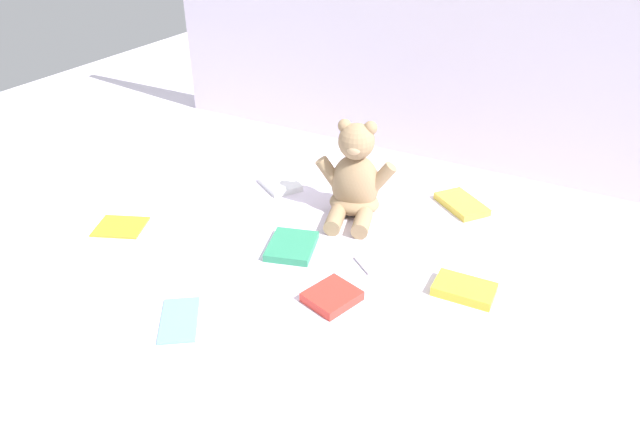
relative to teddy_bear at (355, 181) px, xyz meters
name	(u,v)px	position (x,y,z in m)	size (l,w,h in m)	color
ground_plane	(342,232)	(0.01, -0.09, -0.09)	(3.20, 3.20, 0.00)	silver
backdrop_drape	(429,30)	(0.01, 0.41, 0.27)	(1.66, 0.03, 0.73)	silver
teddy_bear	(355,181)	(0.00, 0.00, 0.00)	(0.20, 0.20, 0.24)	#9E7F5B
book_case_0	(120,226)	(-0.46, -0.33, -0.08)	(0.09, 0.11, 0.01)	gold
book_case_1	(280,184)	(-0.23, 0.03, -0.08)	(0.08, 0.11, 0.02)	white
book_case_2	(383,259)	(0.14, -0.16, -0.08)	(0.07, 0.11, 0.01)	#99919F
book_case_3	(332,296)	(0.11, -0.33, -0.08)	(0.09, 0.10, 0.02)	red
book_case_4	(179,319)	(-0.11, -0.52, -0.08)	(0.07, 0.13, 0.01)	#71B5CA
book_case_5	(462,204)	(0.23, 0.16, -0.08)	(0.08, 0.13, 0.02)	gold
book_case_6	(292,246)	(-0.05, -0.21, -0.08)	(0.10, 0.12, 0.02)	#2E8A62
book_case_7	(464,289)	(0.33, -0.18, -0.08)	(0.08, 0.12, 0.02)	gold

